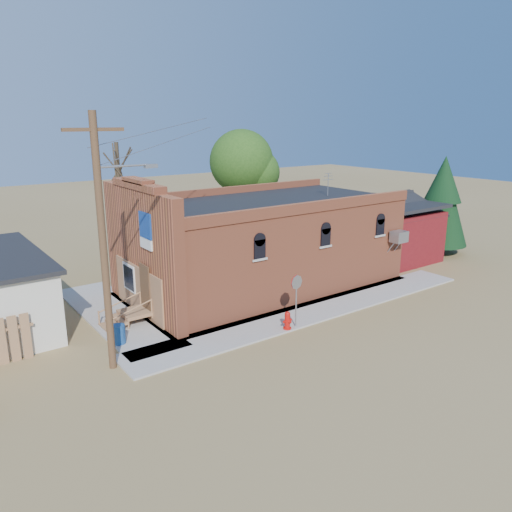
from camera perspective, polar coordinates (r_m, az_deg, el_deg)
ground at (r=22.18m, az=5.56°, el=-7.88°), size 120.00×120.00×0.00m
sidewalk_south at (r=23.72m, az=6.84°, el=-6.24°), size 19.00×2.20×0.08m
sidewalk_west at (r=24.01m, az=-15.81°, el=-6.47°), size 2.60×10.00×0.08m
brick_bar at (r=26.48m, az=0.46°, el=1.38°), size 16.40×7.97×6.30m
red_shed at (r=33.20m, az=14.28°, el=3.62°), size 5.40×6.40×4.30m
utility_pole at (r=17.70m, az=-16.95°, el=1.81°), size 3.12×0.26×9.00m
tree_bare_near at (r=30.23m, az=-15.49°, el=9.53°), size 2.80×2.80×7.65m
tree_leafy at (r=34.87m, az=-1.65°, el=10.70°), size 4.40×4.40×8.15m
evergreen_tree at (r=35.26m, az=20.51°, el=6.16°), size 3.60×3.60×6.50m
fire_hydrant at (r=21.40m, az=3.61°, el=-7.35°), size 0.46×0.45×0.79m
stop_sign at (r=21.20m, az=4.64°, el=-3.57°), size 0.63×0.13×2.32m
trash_barrel at (r=20.80m, az=-15.39°, el=-8.61°), size 0.66×0.66×0.77m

